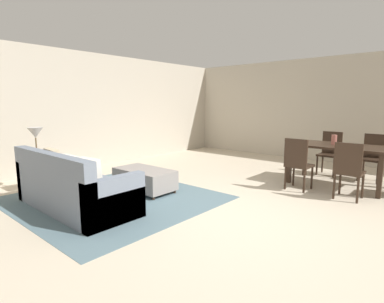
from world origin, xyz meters
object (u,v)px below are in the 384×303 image
(couch, at_px, (73,189))
(side_table, at_px, (38,165))
(dining_chair_near_left, at_px, (298,161))
(vase_centerpiece, at_px, (334,140))
(dining_table, at_px, (339,150))
(dining_chair_near_right, at_px, (349,168))
(dining_chair_far_left, at_px, (330,150))
(ottoman_table, at_px, (145,178))
(dining_chair_far_right, at_px, (373,155))
(table_lamp, at_px, (35,134))

(couch, bearing_deg, side_table, 177.26)
(side_table, height_order, dining_chair_near_left, dining_chair_near_left)
(dining_chair_near_left, xyz_separation_m, vase_centerpiece, (0.34, 0.82, 0.33))
(couch, distance_m, dining_chair_near_left, 3.70)
(dining_table, xyz_separation_m, vase_centerpiece, (-0.10, 0.01, 0.18))
(dining_chair_near_right, relative_size, dining_chair_far_left, 1.00)
(couch, xyz_separation_m, dining_table, (2.50, 3.87, 0.37))
(ottoman_table, height_order, dining_chair_far_left, dining_chair_far_left)
(side_table, relative_size, dining_chair_far_right, 0.64)
(dining_chair_near_right, bearing_deg, dining_chair_far_left, 115.11)
(dining_chair_near_left, bearing_deg, ottoman_table, -137.80)
(dining_chair_near_right, bearing_deg, dining_chair_far_right, 89.23)
(dining_table, height_order, dining_chair_near_right, dining_chair_near_right)
(dining_table, height_order, dining_chair_far_right, dining_chair_far_right)
(side_table, height_order, table_lamp, table_lamp)
(ottoman_table, distance_m, dining_table, 3.58)
(dining_chair_far_left, bearing_deg, dining_table, -65.02)
(dining_table, relative_size, dining_chair_far_left, 1.77)
(dining_chair_near_right, bearing_deg, dining_chair_near_left, 179.62)
(couch, distance_m, ottoman_table, 1.27)
(ottoman_table, distance_m, vase_centerpiece, 3.55)
(side_table, bearing_deg, dining_chair_near_left, 41.40)
(table_lamp, height_order, dining_table, table_lamp)
(table_lamp, distance_m, vase_centerpiece, 5.34)
(table_lamp, bearing_deg, vase_centerpiece, 45.59)
(couch, bearing_deg, dining_chair_near_left, 56.01)
(dining_table, relative_size, vase_centerpiece, 8.93)
(ottoman_table, xyz_separation_m, vase_centerpiece, (2.32, 2.61, 0.63))
(dining_chair_near_left, height_order, dining_chair_near_right, same)
(side_table, relative_size, vase_centerpiece, 3.23)
(side_table, xyz_separation_m, dining_chair_near_right, (4.22, 2.99, 0.06))
(ottoman_table, bearing_deg, vase_centerpiece, 48.44)
(couch, relative_size, ottoman_table, 1.91)
(table_lamp, relative_size, dining_chair_near_left, 0.57)
(side_table, distance_m, dining_chair_near_right, 5.17)
(dining_table, bearing_deg, table_lamp, -135.22)
(couch, distance_m, dining_chair_near_right, 4.21)
(vase_centerpiece, bearing_deg, table_lamp, -134.41)
(table_lamp, bearing_deg, dining_chair_near_left, 41.40)
(dining_chair_near_left, relative_size, vase_centerpiece, 5.06)
(dining_chair_near_right, bearing_deg, table_lamp, -144.67)
(couch, relative_size, dining_chair_near_right, 2.25)
(dining_table, bearing_deg, dining_chair_near_left, -118.32)
(dining_table, bearing_deg, couch, -122.86)
(couch, height_order, side_table, couch)
(dining_chair_near_right, xyz_separation_m, dining_chair_far_left, (-0.78, 1.67, 0.00))
(dining_chair_near_left, bearing_deg, dining_chair_far_right, 63.09)
(couch, xyz_separation_m, table_lamp, (-1.34, 0.06, 0.70))
(dining_chair_near_left, xyz_separation_m, dining_chair_near_right, (0.82, -0.01, 0.00))
(dining_chair_near_right, xyz_separation_m, vase_centerpiece, (-0.48, 0.83, 0.33))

